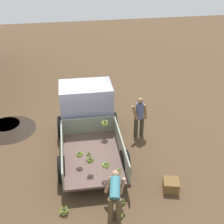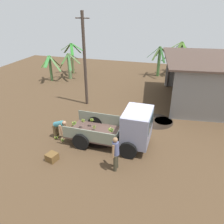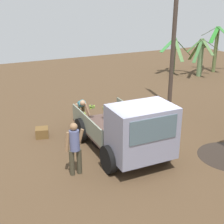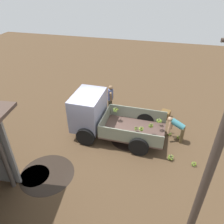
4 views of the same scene
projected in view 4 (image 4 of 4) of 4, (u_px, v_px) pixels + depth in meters
The scene contains 13 objects.
ground at pixel (95, 137), 10.65m from camera, with size 36.00×36.00×0.00m, color #4E3925.
mud_patch_0 at pixel (129, 139), 10.52m from camera, with size 1.75×1.75×0.01m, color black.
mud_patch_1 at pixel (47, 174), 8.68m from camera, with size 2.14×2.14×0.01m, color black.
mud_patch_2 at pixel (35, 175), 8.63m from camera, with size 1.14×1.14×0.01m, color black.
cargo_truck at pixel (97, 114), 10.38m from camera, with size 4.37×2.33×2.06m.
utility_pole at pixel (211, 166), 4.78m from camera, with size 0.96×0.20×6.34m.
person_foreground_visitor at pixel (110, 98), 12.02m from camera, with size 0.34×0.64×1.67m.
person_worker_loading at pixel (178, 127), 10.07m from camera, with size 0.88×0.61×1.17m.
banana_bunch_on_ground_0 at pixel (194, 164), 9.02m from camera, with size 0.20×0.22×0.17m.
banana_bunch_on_ground_1 at pixel (170, 134), 10.69m from camera, with size 0.21×0.21×0.17m.
banana_bunch_on_ground_2 at pixel (179, 137), 10.48m from camera, with size 0.23×0.23×0.16m.
banana_bunch_on_ground_3 at pixel (171, 157), 9.28m from camera, with size 0.28×0.28×0.23m.
wooden_crate_0 at pixel (165, 114), 12.00m from camera, with size 0.48×0.48×0.36m, color brown.
Camera 4 is at (-2.86, 7.82, 6.80)m, focal length 35.00 mm.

